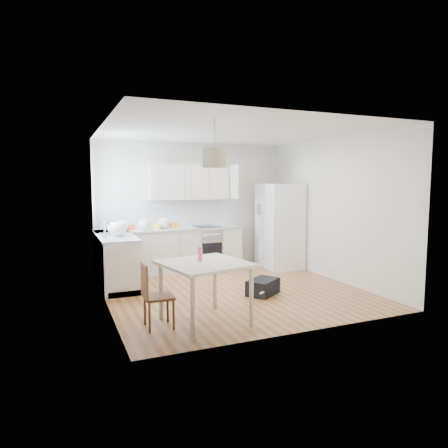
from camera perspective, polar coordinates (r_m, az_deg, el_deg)
name	(u,v)px	position (r m, az deg, el deg)	size (l,w,h in m)	color
floor	(233,290)	(7.00, 1.24, -9.46)	(4.20, 4.20, 0.00)	brown
ceiling	(233,132)	(6.80, 1.29, 13.05)	(4.20, 4.20, 0.00)	white
wall_back	(193,206)	(8.72, -4.38, 2.59)	(4.20, 4.20, 0.00)	beige
wall_left	(104,217)	(6.21, -16.71, 0.98)	(4.20, 4.20, 0.00)	beige
wall_right	(334,209)	(7.86, 15.39, 2.02)	(4.20, 4.20, 0.00)	beige
window_glassblock	(97,189)	(7.34, -17.68, 4.81)	(0.02, 1.00, 1.00)	#BFE0F9
cabinets_back	(171,251)	(8.37, -7.59, -3.87)	(3.00, 0.60, 0.88)	beige
cabinets_left	(116,261)	(7.55, -15.22, -5.09)	(0.60, 1.80, 0.88)	beige
counter_back	(171,229)	(8.30, -7.63, -0.74)	(3.02, 0.64, 0.04)	#A1A4A5
counter_left	(115,236)	(7.48, -15.32, -1.63)	(0.64, 1.82, 0.04)	#A1A4A5
backsplash_back	(167,213)	(8.55, -8.18, 1.54)	(3.00, 0.01, 0.58)	white
backsplash_left	(97,219)	(7.42, -17.63, 0.64)	(0.01, 1.80, 0.58)	white
upper_cabinets	(189,182)	(8.51, -5.03, 6.04)	(1.70, 0.32, 0.75)	beige
range_oven	(207,249)	(8.61, -2.44, -3.54)	(0.50, 0.61, 0.88)	silver
sink	(115,235)	(7.43, -15.27, -1.57)	(0.50, 0.80, 0.16)	silver
refrigerator	(280,226)	(8.77, 8.04, -0.28)	(0.87, 0.92, 1.83)	white
dining_table	(205,269)	(5.28, -2.74, -6.48)	(1.22, 1.22, 0.82)	beige
dining_chair	(159,295)	(5.25, -9.31, -10.01)	(0.36, 0.36, 0.85)	#472715
drink_bottle	(200,253)	(5.35, -3.40, -4.11)	(0.06, 0.06, 0.22)	#F44372
gym_bag	(263,287)	(6.75, 5.58, -8.93)	(0.56, 0.37, 0.26)	black
pendant_lamp	(215,158)	(5.27, -1.34, 9.41)	(0.33, 0.33, 0.25)	beige
grocery_bag_a	(123,225)	(8.09, -14.21, -0.18)	(0.22, 0.19, 0.20)	white
grocery_bag_b	(144,225)	(8.10, -11.32, -0.08)	(0.23, 0.20, 0.21)	white
grocery_bag_c	(163,223)	(8.28, -8.68, 0.14)	(0.24, 0.21, 0.22)	white
grocery_bag_d	(114,228)	(7.65, -15.47, -0.54)	(0.23, 0.20, 0.21)	white
grocery_bag_e	(119,229)	(7.29, -14.78, -0.65)	(0.28, 0.24, 0.25)	white
snack_orange	(174,225)	(8.36, -7.18, -0.17)	(0.16, 0.10, 0.11)	orange
snack_yellow	(157,227)	(8.18, -9.62, -0.36)	(0.15, 0.09, 0.10)	yellow
snack_red	(131,227)	(8.18, -13.10, -0.44)	(0.14, 0.09, 0.10)	red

